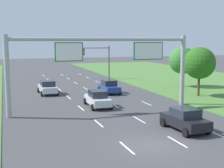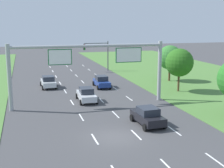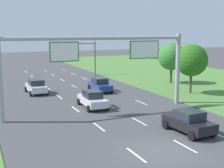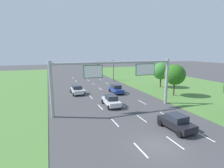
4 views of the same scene
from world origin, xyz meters
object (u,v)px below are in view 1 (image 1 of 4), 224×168
Objects in this scene: car_mid_lane at (48,87)px; traffic_light_mast at (98,56)px; sign_gantry at (106,58)px; car_lead_silver at (109,87)px; car_far_ahead at (185,119)px; roadside_tree_mid at (199,63)px; roadside_tree_far at (182,60)px; car_near_red at (98,99)px.

car_mid_lane is 16.49m from traffic_light_mast.
car_mid_lane is 0.24× the size of sign_gantry.
car_lead_silver is 1.02× the size of car_far_ahead.
car_lead_silver is 0.24× the size of sign_gantry.
roadside_tree_mid reaches higher than roadside_tree_far.
sign_gantry reaches higher than car_far_ahead.
car_near_red is 0.75× the size of roadside_tree_mid.
traffic_light_mast is at bearing 123.33° from roadside_tree_far.
car_mid_lane reaches higher than car_near_red.
car_far_ahead is 0.24× the size of sign_gantry.
sign_gantry reaches higher than car_lead_silver.
car_lead_silver is 10.45m from sign_gantry.
car_far_ahead is at bearing -128.22° from roadside_tree_mid.
roadside_tree_mid is at bearing 48.56° from car_far_ahead.
roadside_tree_mid is 7.47m from roadside_tree_far.
car_far_ahead is 0.73× the size of roadside_tree_far.
car_far_ahead is at bearing -70.57° from car_mid_lane.
car_mid_lane reaches higher than car_lead_silver.
car_lead_silver is 1.00× the size of car_mid_lane.
sign_gantry is 3.08× the size of traffic_light_mast.
traffic_light_mast is at bearing 74.66° from car_near_red.
car_near_red is 4.43m from sign_gantry.
car_near_red is 1.04× the size of car_mid_lane.
roadside_tree_mid is (6.28, -19.98, 0.04)m from traffic_light_mast.
sign_gantry is at bearing 109.44° from car_far_ahead.
car_mid_lane is at bearing 107.87° from car_far_ahead.
roadside_tree_far is at bearing 32.09° from car_near_red.
car_lead_silver is at bearing 86.85° from car_far_ahead.
traffic_light_mast is at bearing 81.57° from car_far_ahead.
traffic_light_mast is (6.55, 21.72, 3.06)m from car_near_red.
roadside_tree_far is (15.00, 8.88, 2.92)m from car_near_red.
roadside_tree_far is (11.34, 1.60, 2.91)m from car_lead_silver.
roadside_tree_mid is (9.18, -5.54, 3.08)m from car_lead_silver.
car_lead_silver is at bearing 64.80° from car_near_red.
car_far_ahead is at bearing -88.95° from car_lead_silver.
car_far_ahead is (3.67, -9.90, 0.01)m from car_near_red.
roadside_tree_mid reaches higher than car_far_ahead.
traffic_light_mast is (2.88, 31.61, 3.05)m from car_far_ahead.
car_near_red is at bearing -172.30° from roadside_tree_mid.
car_near_red is 0.25× the size of sign_gantry.
car_lead_silver reaches higher than car_far_ahead.
roadside_tree_far is at bearing 73.15° from roadside_tree_mid.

